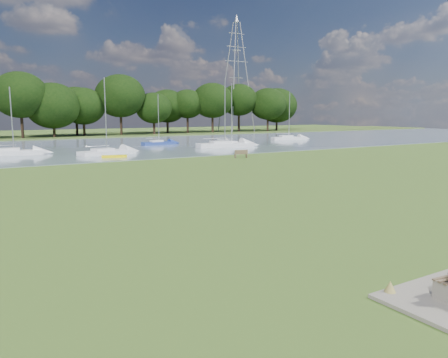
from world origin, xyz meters
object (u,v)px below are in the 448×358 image
sailboat_0 (106,151)px  sailboat_1 (159,142)px  sailboat_4 (13,151)px  sailboat_6 (288,137)px  sailboat_2 (224,143)px  sailboat_5 (231,143)px  kayak (114,156)px  pylon (236,59)px  riverbank_bench (241,154)px

sailboat_0 → sailboat_1: 15.32m
sailboat_4 → sailboat_6: size_ratio=0.93×
sailboat_2 → sailboat_5: size_ratio=1.06×
kayak → sailboat_2: size_ratio=0.28×
kayak → sailboat_0: size_ratio=0.30×
kayak → sailboat_6: size_ratio=0.32×
pylon → sailboat_0: 62.07m
pylon → sailboat_6: pylon is taller
sailboat_0 → sailboat_5: 18.79m
riverbank_bench → sailboat_2: (5.72, 12.74, 0.12)m
sailboat_2 → sailboat_4: (-25.88, 2.97, -0.05)m
pylon → sailboat_2: bearing=-124.9°
pylon → sailboat_6: 36.04m
sailboat_1 → kayak: bearing=-130.4°
pylon → sailboat_5: size_ratio=3.15×
sailboat_2 → sailboat_6: 19.74m
kayak → sailboat_1: sailboat_1 is taller
riverbank_bench → sailboat_5: (7.46, 13.77, 0.04)m
sailboat_4 → sailboat_6: sailboat_6 is taller
sailboat_0 → sailboat_4: (-9.07, 4.90, 0.04)m
kayak → sailboat_1: 18.50m
kayak → sailboat_6: 37.82m
sailboat_1 → sailboat_6: size_ratio=0.91×
pylon → sailboat_1: 47.51m
sailboat_0 → kayak: bearing=-109.6°
sailboat_5 → sailboat_2: bearing=-157.3°
sailboat_0 → sailboat_2: (16.81, 1.92, 0.09)m
sailboat_0 → sailboat_6: size_ratio=1.06×
pylon → sailboat_5: (-25.26, -37.67, -16.83)m
sailboat_2 → sailboat_5: sailboat_2 is taller
pylon → sailboat_4: pylon is taller
kayak → sailboat_5: (18.89, 6.87, 0.30)m
riverbank_bench → sailboat_4: size_ratio=0.20×
sailboat_2 → sailboat_0: bearing=-164.5°
pylon → sailboat_6: (-9.00, -30.59, -16.78)m
sailboat_1 → sailboat_4: size_ratio=0.98×
riverbank_bench → sailboat_0: 15.49m
riverbank_bench → kayak: bearing=167.1°
sailboat_1 → sailboat_2: (5.91, -8.85, 0.08)m
sailboat_4 → sailboat_5: bearing=7.2°
riverbank_bench → sailboat_4: sailboat_4 is taller
riverbank_bench → pylon: bearing=75.7°
sailboat_2 → sailboat_5: (1.74, 1.03, -0.08)m
riverbank_bench → sailboat_6: bearing=59.5°
kayak → sailboat_2: 18.12m
sailboat_1 → sailboat_6: sailboat_6 is taller
pylon → sailboat_0: size_ratio=3.20×
sailboat_0 → pylon: bearing=28.3°
riverbank_bench → pylon: (32.72, 51.44, 16.87)m
riverbank_bench → sailboat_6: (23.72, 20.84, 0.09)m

